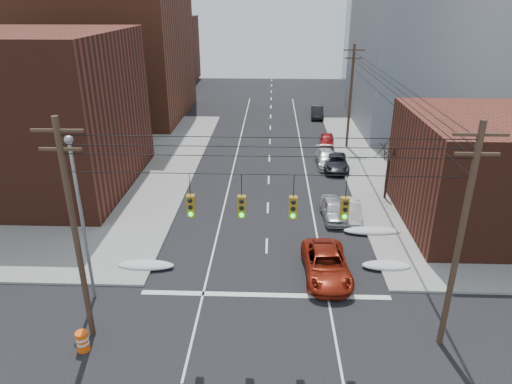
# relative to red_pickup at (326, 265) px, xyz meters

# --- Properties ---
(building_brick_tall) EXTENTS (24.00, 20.00, 30.00)m
(building_brick_tall) POSITION_rel_red_pickup_xyz_m (-27.58, 39.46, 14.22)
(building_brick_tall) COLOR brown
(building_brick_tall) RESTS_ON ground
(building_brick_near) EXTENTS (20.00, 16.00, 13.00)m
(building_brick_near) POSITION_rel_red_pickup_xyz_m (-25.58, 13.46, 5.72)
(building_brick_near) COLOR #4F2417
(building_brick_near) RESTS_ON ground
(building_brick_far) EXTENTS (22.00, 18.00, 12.00)m
(building_brick_far) POSITION_rel_red_pickup_xyz_m (-29.58, 65.46, 5.22)
(building_brick_far) COLOR #4F2417
(building_brick_far) RESTS_ON ground
(building_office) EXTENTS (22.00, 20.00, 25.00)m
(building_office) POSITION_rel_red_pickup_xyz_m (18.42, 35.46, 11.72)
(building_office) COLOR gray
(building_office) RESTS_ON ground
(building_glass) EXTENTS (20.00, 18.00, 22.00)m
(building_glass) POSITION_rel_red_pickup_xyz_m (20.42, 61.46, 10.22)
(building_glass) COLOR gray
(building_glass) RESTS_ON ground
(utility_pole_left) EXTENTS (2.20, 0.28, 11.00)m
(utility_pole_left) POSITION_rel_red_pickup_xyz_m (-12.08, -5.54, 5.00)
(utility_pole_left) COLOR #473323
(utility_pole_left) RESTS_ON ground
(utility_pole_right) EXTENTS (2.20, 0.28, 11.00)m
(utility_pole_right) POSITION_rel_red_pickup_xyz_m (4.92, -5.54, 5.00)
(utility_pole_right) COLOR #473323
(utility_pole_right) RESTS_ON ground
(utility_pole_far) EXTENTS (2.20, 0.28, 11.00)m
(utility_pole_far) POSITION_rel_red_pickup_xyz_m (4.92, 25.46, 5.00)
(utility_pole_far) COLOR #473323
(utility_pole_far) RESTS_ON ground
(traffic_signals) EXTENTS (17.00, 0.42, 2.02)m
(traffic_signals) POSITION_rel_red_pickup_xyz_m (-3.49, -5.57, 6.39)
(traffic_signals) COLOR black
(traffic_signals) RESTS_ON ground
(street_light) EXTENTS (0.44, 0.44, 9.32)m
(street_light) POSITION_rel_red_pickup_xyz_m (-13.08, -2.54, 4.76)
(street_light) COLOR gray
(street_light) RESTS_ON ground
(bare_tree) EXTENTS (2.09, 2.20, 4.93)m
(bare_tree) POSITION_rel_red_pickup_xyz_m (6.00, 11.46, 1.54)
(bare_tree) COLOR black
(bare_tree) RESTS_ON ground
(snow_nw) EXTENTS (3.50, 1.08, 0.42)m
(snow_nw) POSITION_rel_red_pickup_xyz_m (-10.98, 0.46, -0.57)
(snow_nw) COLOR silver
(snow_nw) RESTS_ON ground
(snow_ne) EXTENTS (3.00, 1.08, 0.42)m
(snow_ne) POSITION_rel_red_pickup_xyz_m (3.82, 0.96, -0.57)
(snow_ne) COLOR silver
(snow_ne) RESTS_ON ground
(snow_east_far) EXTENTS (4.00, 1.08, 0.42)m
(snow_east_far) POSITION_rel_red_pickup_xyz_m (3.82, 5.46, -0.57)
(snow_east_far) COLOR silver
(snow_east_far) RESTS_ON ground
(red_pickup) EXTENTS (2.79, 5.71, 1.56)m
(red_pickup) POSITION_rel_red_pickup_xyz_m (0.00, 0.00, 0.00)
(red_pickup) COLOR maroon
(red_pickup) RESTS_ON ground
(parked_car_a) EXTENTS (1.97, 4.39, 1.47)m
(parked_car_a) POSITION_rel_red_pickup_xyz_m (1.37, 7.82, -0.05)
(parked_car_a) COLOR silver
(parked_car_a) RESTS_ON ground
(parked_car_b) EXTENTS (1.47, 3.92, 1.28)m
(parked_car_b) POSITION_rel_red_pickup_xyz_m (2.70, 7.95, -0.14)
(parked_car_b) COLOR silver
(parked_car_b) RESTS_ON ground
(parked_car_c) EXTENTS (2.51, 5.14, 1.41)m
(parked_car_c) POSITION_rel_red_pickup_xyz_m (2.82, 18.51, -0.08)
(parked_car_c) COLOR black
(parked_car_c) RESTS_ON ground
(parked_car_d) EXTENTS (2.16, 5.06, 1.46)m
(parked_car_d) POSITION_rel_red_pickup_xyz_m (2.11, 19.58, -0.05)
(parked_car_d) COLOR silver
(parked_car_d) RESTS_ON ground
(parked_car_e) EXTENTS (1.99, 3.99, 1.30)m
(parked_car_e) POSITION_rel_red_pickup_xyz_m (2.82, 26.26, -0.13)
(parked_car_e) COLOR maroon
(parked_car_e) RESTS_ON ground
(parked_car_f) EXTENTS (1.90, 4.78, 1.55)m
(parked_car_f) POSITION_rel_red_pickup_xyz_m (2.82, 39.01, -0.01)
(parked_car_f) COLOR black
(parked_car_f) RESTS_ON ground
(lot_car_a) EXTENTS (4.62, 1.85, 1.49)m
(lot_car_a) POSITION_rel_red_pickup_xyz_m (-19.54, 10.10, 0.12)
(lot_car_a) COLOR white
(lot_car_a) RESTS_ON sidewalk_nw
(lot_car_b) EXTENTS (4.88, 2.31, 1.35)m
(lot_car_b) POSITION_rel_red_pickup_xyz_m (-19.51, 17.00, 0.04)
(lot_car_b) COLOR silver
(lot_car_b) RESTS_ON sidewalk_nw
(lot_car_c) EXTENTS (5.08, 3.69, 1.37)m
(lot_car_c) POSITION_rel_red_pickup_xyz_m (-20.74, 10.94, 0.05)
(lot_car_c) COLOR black
(lot_car_c) RESTS_ON sidewalk_nw
(lot_car_d) EXTENTS (3.97, 2.72, 1.25)m
(lot_car_d) POSITION_rel_red_pickup_xyz_m (-21.43, 20.85, -0.00)
(lot_car_d) COLOR #BABABF
(lot_car_d) RESTS_ON sidewalk_nw
(construction_barrel) EXTENTS (0.65, 0.65, 1.03)m
(construction_barrel) POSITION_rel_red_pickup_xyz_m (-12.08, -6.68, -0.25)
(construction_barrel) COLOR #FF580D
(construction_barrel) RESTS_ON ground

